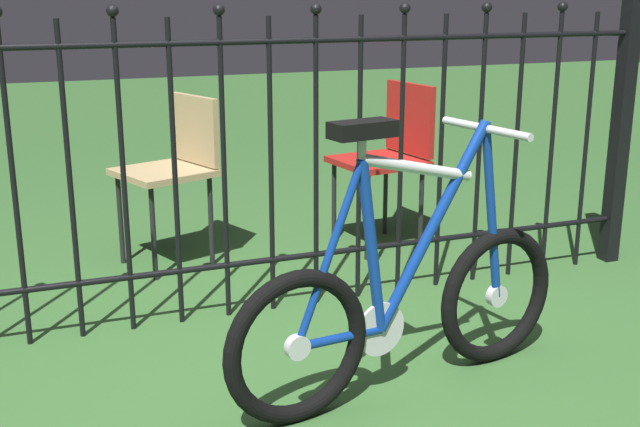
% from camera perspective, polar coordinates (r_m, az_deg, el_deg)
% --- Properties ---
extents(ground_plane, '(20.00, 20.00, 0.00)m').
position_cam_1_polar(ground_plane, '(2.67, -2.03, -13.14)').
color(ground_plane, '#35622E').
extents(iron_fence, '(3.90, 0.07, 1.30)m').
position_cam_1_polar(iron_fence, '(3.14, -7.52, 3.80)').
color(iron_fence, black).
rests_on(iron_fence, ground).
extents(bicycle, '(1.28, 0.40, 0.91)m').
position_cam_1_polar(bicycle, '(2.64, 6.01, -6.29)').
color(bicycle, black).
rests_on(bicycle, ground).
extents(chair_tan, '(0.50, 0.50, 0.80)m').
position_cam_1_polar(chair_tan, '(3.88, -10.14, 3.69)').
color(chair_tan, black).
rests_on(chair_tan, ground).
extents(chair_red, '(0.46, 0.45, 0.83)m').
position_cam_1_polar(chair_red, '(4.10, 5.03, 4.61)').
color(chair_red, black).
rests_on(chair_red, ground).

